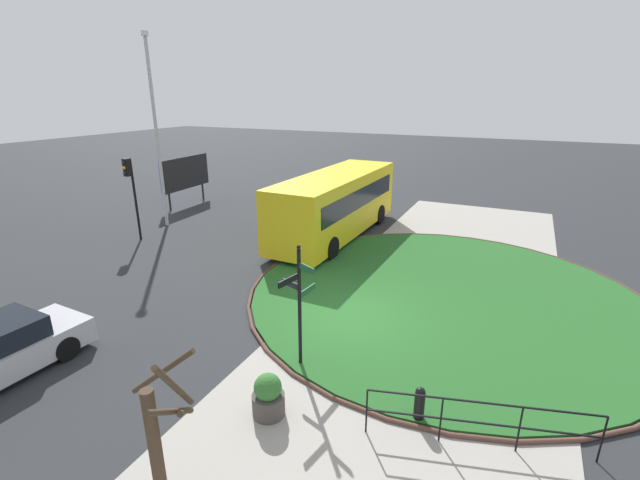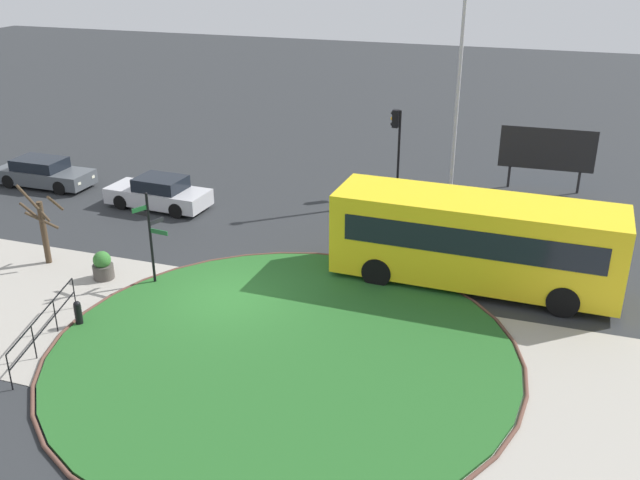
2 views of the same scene
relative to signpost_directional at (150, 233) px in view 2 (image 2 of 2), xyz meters
name	(u,v)px [view 2 (image 2 of 2)]	position (x,y,z in m)	size (l,w,h in m)	color
ground	(230,300)	(2.87, -0.22, -1.87)	(120.00, 120.00, 0.00)	#282B2D
sidewalk_paving	(198,333)	(2.87, -2.41, -1.86)	(32.00, 7.61, 0.02)	#9E998E
grass_island	(283,351)	(5.64, -2.57, -1.82)	(13.02, 13.02, 0.10)	#235B23
grass_kerb_ring	(283,351)	(5.64, -2.57, -1.81)	(13.33, 13.33, 0.11)	brown
signpost_directional	(150,233)	(0.00, 0.00, 0.00)	(1.41, 1.08, 3.26)	black
bollard_foreground	(78,313)	(-0.67, -3.17, -1.44)	(0.22, 0.22, 0.84)	black
railing_grass_edge	(44,324)	(-0.88, -4.37, -1.18)	(1.19, 4.21, 1.06)	black
bus_yellow	(475,240)	(10.04, 3.39, -0.25)	(9.29, 2.82, 3.00)	yellow
car_near_lane	(159,193)	(-3.63, 6.44, -1.23)	(4.51, 1.95, 1.37)	#B7B7BC
car_far_lane	(44,173)	(-10.20, 7.21, -1.24)	(4.58, 1.78, 1.31)	#474C51
traffic_light_near	(397,133)	(5.49, 11.49, 0.93)	(0.49, 0.27, 3.82)	black
lamppost_tall	(458,86)	(7.95, 12.07, 3.05)	(0.32, 0.32, 9.23)	#B7B7BC
billboard_left	(547,150)	(11.85, 14.12, 0.04)	(4.19, 0.28, 2.91)	black
planter_near_signpost	(103,266)	(-1.85, -0.22, -1.41)	(0.70, 0.70, 1.00)	#47423D
street_tree_bare	(43,226)	(-4.39, 0.15, -0.39)	(1.20, 1.49, 3.11)	#423323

